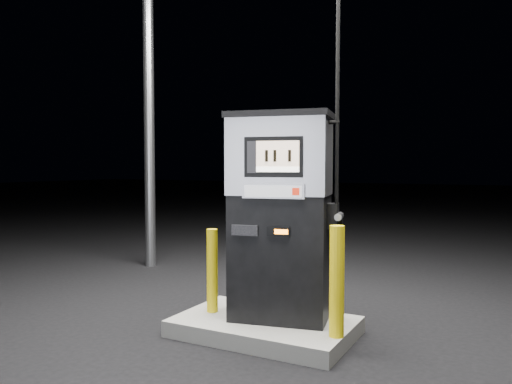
% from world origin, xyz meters
% --- Properties ---
extents(ground, '(80.00, 80.00, 0.00)m').
position_xyz_m(ground, '(0.00, 0.00, 0.00)').
color(ground, black).
rests_on(ground, ground).
extents(pump_island, '(1.60, 1.00, 0.15)m').
position_xyz_m(pump_island, '(0.00, 0.00, 0.07)').
color(pump_island, gray).
rests_on(pump_island, ground).
extents(fuel_dispenser, '(1.09, 0.74, 3.91)m').
position_xyz_m(fuel_dispenser, '(0.12, 0.07, 1.12)').
color(fuel_dispenser, black).
rests_on(fuel_dispenser, pump_island).
extents(bollard_left, '(0.13, 0.13, 0.80)m').
position_xyz_m(bollard_left, '(-0.55, -0.03, 0.55)').
color(bollard_left, yellow).
rests_on(bollard_left, pump_island).
extents(bollard_right, '(0.13, 0.13, 0.92)m').
position_xyz_m(bollard_right, '(0.74, -0.15, 0.61)').
color(bollard_right, yellow).
rests_on(bollard_right, pump_island).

